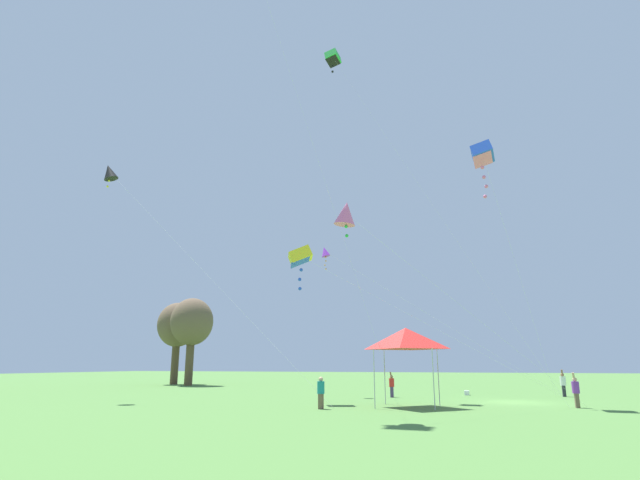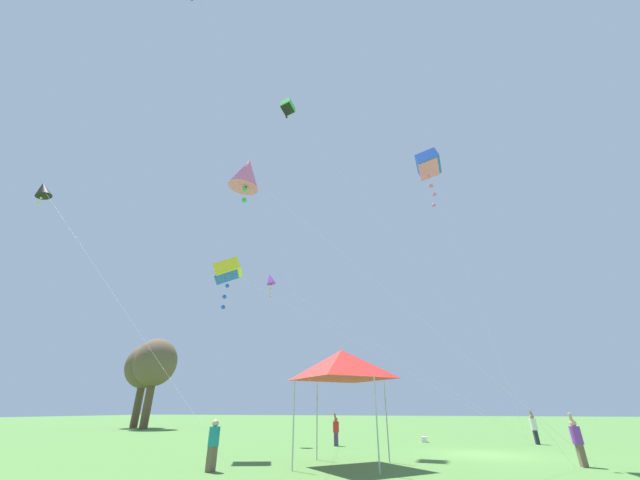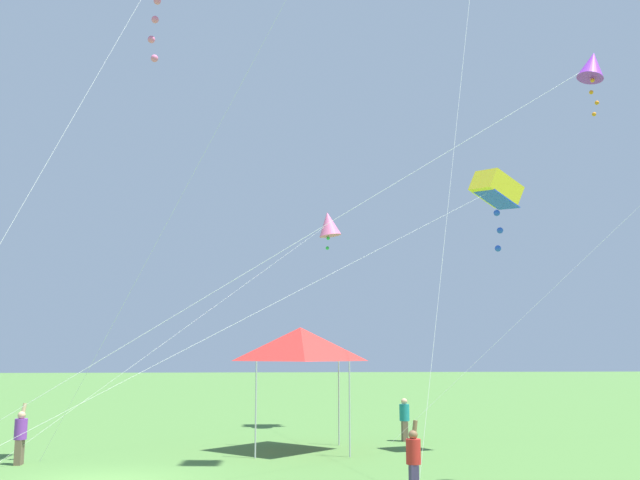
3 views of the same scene
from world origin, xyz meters
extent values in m
plane|color=#4C7A38|center=(0.00, 0.00, 0.00)|extent=(220.00, 220.00, 0.00)
cylinder|color=brown|center=(14.78, 31.41, 2.33)|extent=(0.85, 0.85, 4.66)
ellipsoid|color=brown|center=(14.78, 31.41, 6.70)|extent=(4.58, 4.58, 5.09)
cylinder|color=brown|center=(17.27, 34.82, 2.31)|extent=(0.84, 0.84, 4.61)
ellipsoid|color=brown|center=(17.27, 34.82, 6.63)|extent=(4.53, 4.53, 5.03)
cylinder|color=#B7B7BC|center=(-7.00, 3.96, 1.50)|extent=(0.05, 0.05, 3.00)
cylinder|color=#B7B7BC|center=(-4.01, 3.96, 1.50)|extent=(0.05, 0.05, 3.00)
cylinder|color=#B7B7BC|center=(-7.00, 6.95, 1.50)|extent=(0.05, 0.05, 3.00)
cylinder|color=#B7B7BC|center=(-4.01, 6.95, 1.50)|extent=(0.05, 0.05, 3.00)
pyramid|color=red|center=(-5.50, 5.45, 3.57)|extent=(3.33, 3.33, 1.14)
cube|color=white|center=(6.43, 2.81, 0.16)|extent=(0.62, 0.33, 0.31)
cube|color=#282833|center=(6.53, -3.74, 0.38)|extent=(0.36, 0.20, 0.75)
cylinder|color=white|center=(6.53, -3.74, 1.07)|extent=(0.38, 0.38, 0.62)
sphere|color=#896042|center=(6.53, -3.74, 1.48)|extent=(0.24, 0.24, 0.24)
cylinder|color=#896042|center=(6.50, -3.73, 1.58)|extent=(0.18, 0.15, 0.54)
cube|color=brown|center=(-3.27, -2.99, 0.36)|extent=(0.35, 0.19, 0.73)
cylinder|color=purple|center=(-3.27, -2.99, 1.03)|extent=(0.36, 0.36, 0.60)
sphere|color=tan|center=(-3.27, -2.99, 1.43)|extent=(0.23, 0.23, 0.23)
cylinder|color=tan|center=(-3.31, -2.96, 1.52)|extent=(0.23, 0.21, 0.53)
cube|color=#473860|center=(2.24, 7.63, 0.35)|extent=(0.33, 0.18, 0.69)
cylinder|color=red|center=(2.24, 7.63, 0.98)|extent=(0.35, 0.35, 0.57)
sphere|color=#896042|center=(2.24, 7.63, 1.36)|extent=(0.22, 0.22, 0.22)
cylinder|color=#896042|center=(2.24, 7.66, 1.45)|extent=(0.11, 0.17, 0.50)
cube|color=brown|center=(-7.94, 9.55, 0.37)|extent=(0.36, 0.20, 0.74)
cylinder|color=teal|center=(-7.94, 9.55, 1.05)|extent=(0.37, 0.37, 0.61)
sphere|color=tan|center=(-7.94, 9.55, 1.46)|extent=(0.23, 0.23, 0.23)
cylinder|color=silver|center=(-3.00, 11.00, 14.82)|extent=(11.69, 6.87, 29.64)
cylinder|color=silver|center=(-7.29, 1.77, 4.48)|extent=(9.22, 10.67, 8.97)
cone|color=pink|center=(-11.90, 7.10, 8.97)|extent=(1.39, 1.52, 1.26)
sphere|color=green|center=(-11.94, 7.07, 8.33)|extent=(0.16, 0.16, 0.16)
sphere|color=green|center=(-11.96, 7.04, 7.88)|extent=(0.16, 0.16, 0.16)
cylinder|color=silver|center=(1.97, -1.27, 7.58)|extent=(8.30, 3.76, 15.17)
cube|color=blue|center=(-2.17, 0.60, 15.17)|extent=(1.61, 1.49, 1.36)
cube|color=pink|center=(-2.17, 0.60, 14.75)|extent=(1.36, 1.23, 0.63)
sphere|color=pink|center=(-2.18, 0.67, 14.24)|extent=(0.23, 0.23, 0.23)
sphere|color=pink|center=(-2.15, 0.63, 13.60)|extent=(0.23, 0.23, 0.23)
sphere|color=pink|center=(-2.21, 0.53, 12.96)|extent=(0.23, 0.23, 0.23)
sphere|color=pink|center=(-2.16, 0.66, 12.32)|extent=(0.23, 0.23, 0.23)
cylinder|color=silver|center=(4.52, 4.37, 5.30)|extent=(4.12, 16.22, 10.60)
cone|color=purple|center=(2.46, 12.47, 10.59)|extent=(0.81, 0.91, 0.93)
sphere|color=orange|center=(2.52, 12.43, 10.16)|extent=(0.11, 0.11, 0.11)
sphere|color=orange|center=(2.46, 12.40, 9.86)|extent=(0.11, 0.11, 0.11)
sphere|color=orange|center=(2.53, 12.50, 9.56)|extent=(0.11, 0.11, 0.11)
sphere|color=orange|center=(2.52, 12.41, 9.25)|extent=(0.11, 0.11, 0.11)
cylinder|color=silver|center=(-1.01, 4.49, 13.43)|extent=(5.63, 14.11, 26.87)
cube|color=green|center=(1.80, 11.54, 26.87)|extent=(1.36, 1.25, 1.05)
cube|color=black|center=(1.80, 11.54, 26.52)|extent=(1.18, 1.06, 0.45)
sphere|color=black|center=(1.84, 11.60, 26.10)|extent=(0.19, 0.19, 0.19)
sphere|color=black|center=(1.79, 11.58, 25.57)|extent=(0.19, 0.19, 0.19)
cylinder|color=silver|center=(1.03, 4.25, 4.43)|extent=(10.32, 15.72, 8.87)
cube|color=yellow|center=(-4.12, 12.11, 8.87)|extent=(1.61, 1.85, 1.34)
cube|color=blue|center=(-4.12, 12.11, 8.48)|extent=(1.49, 1.49, 0.67)
sphere|color=blue|center=(-4.04, 12.07, 7.99)|extent=(0.22, 0.22, 0.22)
sphere|color=blue|center=(-4.05, 12.16, 7.39)|extent=(0.22, 0.22, 0.22)
sphere|color=blue|center=(-4.16, 12.10, 6.78)|extent=(0.22, 0.22, 0.22)
cylinder|color=silver|center=(-6.78, 17.45, 7.75)|extent=(1.50, 16.98, 15.51)
cone|color=black|center=(-6.04, 25.94, 15.51)|extent=(1.45, 1.53, 1.44)
sphere|color=yellow|center=(-5.98, 25.95, 14.88)|extent=(0.16, 0.16, 0.16)
sphere|color=yellow|center=(-5.99, 26.01, 14.44)|extent=(0.16, 0.16, 0.16)
camera|label=1|loc=(-33.25, 1.60, 2.21)|focal=28.00mm
camera|label=2|loc=(-20.56, 2.09, 1.91)|focal=20.00mm
camera|label=3|loc=(19.18, 3.92, 3.23)|focal=40.00mm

